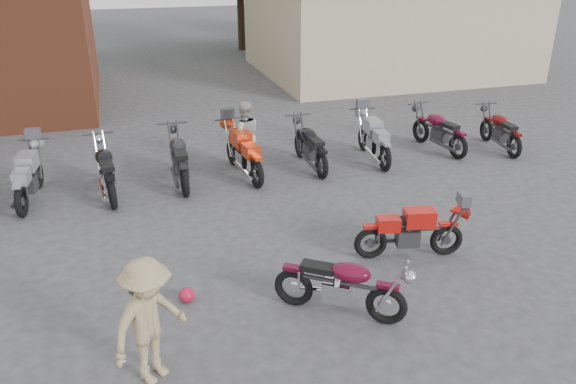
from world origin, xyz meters
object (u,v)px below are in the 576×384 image
object	(u,v)px
row_bike_3	(179,156)
row_bike_7	(439,128)
vintage_motorcycle	(342,282)
row_bike_2	(106,168)
row_bike_1	(28,174)
helmet	(186,295)
row_bike_5	(310,144)
sportbike	(412,229)
person_tan	(149,322)
row_bike_4	(243,150)
row_bike_6	(374,137)
person_light	(244,136)
row_bike_8	(500,128)

from	to	relation	value
row_bike_3	row_bike_7	world-z (taller)	row_bike_3
vintage_motorcycle	row_bike_2	size ratio (longest dim) A/B	0.89
row_bike_1	row_bike_3	distance (m)	3.07
helmet	row_bike_5	size ratio (longest dim) A/B	0.12
sportbike	person_tan	world-z (taller)	person_tan
row_bike_3	row_bike_5	bearing A→B (deg)	-88.65
row_bike_3	row_bike_4	distance (m)	1.44
vintage_motorcycle	row_bike_5	bearing A→B (deg)	111.52
vintage_motorcycle	row_bike_6	size ratio (longest dim) A/B	0.91
sportbike	person_light	distance (m)	5.19
sportbike	person_light	size ratio (longest dim) A/B	1.11
vintage_motorcycle	row_bike_5	xyz separation A→B (m)	(1.51, 5.68, 0.05)
sportbike	row_bike_4	world-z (taller)	row_bike_4
row_bike_6	row_bike_8	bearing A→B (deg)	-88.14
sportbike	person_tan	bearing A→B (deg)	-146.59
vintage_motorcycle	row_bike_7	bearing A→B (deg)	85.63
row_bike_5	row_bike_7	distance (m)	3.56
row_bike_6	row_bike_7	world-z (taller)	row_bike_6
row_bike_2	row_bike_4	size ratio (longest dim) A/B	0.99
row_bike_1	row_bike_2	size ratio (longest dim) A/B	0.97
person_light	row_bike_2	world-z (taller)	person_light
row_bike_1	row_bike_3	xyz separation A→B (m)	(3.07, 0.07, 0.03)
row_bike_1	sportbike	bearing A→B (deg)	-118.17
row_bike_5	row_bike_7	bearing A→B (deg)	-87.62
row_bike_5	sportbike	bearing A→B (deg)	-177.72
row_bike_6	person_tan	bearing A→B (deg)	142.21
row_bike_2	row_bike_6	distance (m)	6.27
vintage_motorcycle	row_bike_1	world-z (taller)	row_bike_1
person_light	row_bike_6	size ratio (longest dim) A/B	0.79
person_tan	row_bike_3	distance (m)	6.25
vintage_motorcycle	row_bike_2	xyz separation A→B (m)	(-3.11, 5.43, 0.06)
row_bike_1	row_bike_2	world-z (taller)	row_bike_2
row_bike_5	row_bike_4	bearing A→B (deg)	90.76
person_tan	row_bike_8	world-z (taller)	person_tan
row_bike_2	row_bike_7	xyz separation A→B (m)	(8.17, 0.45, -0.03)
helmet	row_bike_1	size ratio (longest dim) A/B	0.12
person_tan	vintage_motorcycle	bearing A→B (deg)	-26.67
row_bike_4	row_bike_5	xyz separation A→B (m)	(1.62, 0.04, -0.03)
helmet	row_bike_3	world-z (taller)	row_bike_3
person_tan	row_bike_2	xyz separation A→B (m)	(-0.45, 5.95, -0.22)
row_bike_6	helmet	bearing A→B (deg)	137.34
sportbike	row_bike_6	distance (m)	4.72
person_tan	row_bike_6	world-z (taller)	person_tan
row_bike_7	row_bike_8	distance (m)	1.62
helmet	row_bike_4	bearing A→B (deg)	67.25
row_bike_8	row_bike_1	bearing A→B (deg)	96.57
person_tan	row_bike_4	xyz separation A→B (m)	(2.54, 6.16, -0.21)
vintage_motorcycle	person_light	distance (m)	6.08
row_bike_3	row_bike_8	xyz separation A→B (m)	(8.19, -0.15, -0.07)
person_tan	row_bike_1	size ratio (longest dim) A/B	0.82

